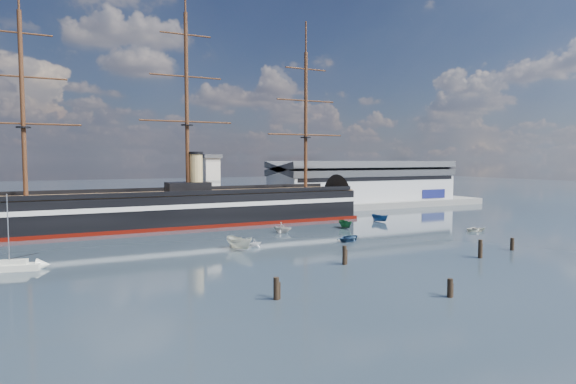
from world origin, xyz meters
name	(u,v)px	position (x,y,z in m)	size (l,w,h in m)	color
ground	(246,235)	(0.00, 40.00, 0.00)	(600.00, 600.00, 0.00)	#1A2533
quay	(232,214)	(10.00, 76.00, 0.00)	(180.00, 18.00, 2.00)	slate
warehouse	(363,182)	(58.00, 80.00, 7.98)	(63.00, 21.00, 11.60)	#B7BABC
quay_tower	(211,181)	(3.00, 73.00, 9.75)	(5.00, 5.00, 15.00)	silver
warship	(173,209)	(-10.59, 60.00, 4.04)	(112.92, 16.71, 53.94)	black
sailboat	(13,266)	(-41.45, 24.30, 0.70)	(7.09, 3.33, 10.93)	silver
motorboat_a	(240,250)	(-7.23, 24.74, 0.00)	(7.26, 2.66, 2.91)	silver
motorboat_b	(350,241)	(15.28, 23.95, 0.00)	(3.48, 1.39, 1.63)	navy
motorboat_c	(346,228)	(23.72, 38.36, 0.00)	(5.74, 2.10, 2.29)	#1C5831
motorboat_d	(282,233)	(7.90, 38.89, 0.00)	(6.77, 2.93, 2.48)	silver
motorboat_e	(477,231)	(46.95, 21.68, 0.00)	(2.89, 1.15, 1.35)	silver
motorboat_f	(380,222)	(37.77, 44.04, 0.00)	(5.87, 2.15, 2.35)	navy
motorboat_g	(255,247)	(-3.79, 26.02, 0.00)	(4.40, 1.91, 1.61)	white
piling_near_left	(276,300)	(-14.17, -5.00, 0.00)	(0.64, 0.64, 3.25)	black
piling_near_mid	(450,297)	(3.95, -13.06, 0.00)	(0.64, 0.64, 2.86)	black
piling_near_right	(480,258)	(24.56, 0.98, 0.00)	(0.64, 0.64, 3.65)	black
piling_far_right	(512,250)	(34.69, 3.12, 0.00)	(0.64, 0.64, 2.87)	black
piling_extra	(344,265)	(2.62, 6.70, 0.00)	(0.64, 0.64, 3.53)	black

